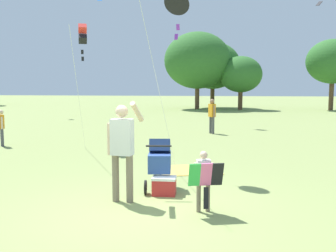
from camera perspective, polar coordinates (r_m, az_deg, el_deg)
ground_plane at (r=6.66m, az=-3.83°, el=-12.39°), size 120.00×120.00×0.00m
treeline_distant at (r=33.15m, az=7.07°, el=8.98°), size 41.49×7.40×6.33m
child_with_butterfly_kite at (r=6.45m, az=5.30°, el=-7.38°), size 0.58×0.40×1.02m
person_adult_flyer at (r=6.95m, az=-6.74°, el=-2.65°), size 0.61×0.53×1.83m
stroller at (r=7.82m, az=-1.22°, el=-4.95°), size 0.58×1.10×1.03m
kite_adult_black at (r=9.38m, az=1.27°, el=17.37°), size 0.84×2.65×4.23m
kite_green_novelty at (r=13.00m, az=-12.46°, el=12.98°), size 0.93×3.37×4.03m
person_red_shirt at (r=16.52m, az=6.49°, el=1.87°), size 0.32×0.42×1.47m
person_couple_left at (r=14.28m, az=-23.29°, el=0.16°), size 0.29×0.34×1.24m
picnic_blanket at (r=9.62m, az=3.01°, el=-6.47°), size 1.74×1.51×0.02m
cooler_box at (r=7.52m, az=-0.57°, el=-8.78°), size 0.45×0.33×0.35m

